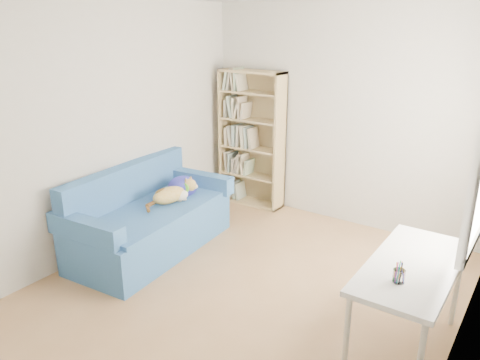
{
  "coord_description": "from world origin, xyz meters",
  "views": [
    {
      "loc": [
        2.1,
        -3.18,
        2.39
      ],
      "look_at": [
        -0.44,
        0.5,
        0.85
      ],
      "focal_mm": 35.0,
      "sensor_mm": 36.0,
      "label": 1
    }
  ],
  "objects_px": {
    "sofa": "(150,219)",
    "desk": "(412,273)",
    "bookshelf": "(252,144)",
    "pen_cup": "(399,274)"
  },
  "relations": [
    {
      "from": "sofa",
      "to": "desk",
      "type": "height_order",
      "value": "sofa"
    },
    {
      "from": "sofa",
      "to": "pen_cup",
      "type": "bearing_deg",
      "value": -14.14
    },
    {
      "from": "pen_cup",
      "to": "sofa",
      "type": "bearing_deg",
      "value": 170.52
    },
    {
      "from": "sofa",
      "to": "bookshelf",
      "type": "relative_size",
      "value": 1.06
    },
    {
      "from": "bookshelf",
      "to": "pen_cup",
      "type": "bearing_deg",
      "value": -40.35
    },
    {
      "from": "bookshelf",
      "to": "pen_cup",
      "type": "xyz_separation_m",
      "value": [
        2.6,
        -2.21,
        -0.02
      ]
    },
    {
      "from": "bookshelf",
      "to": "pen_cup",
      "type": "height_order",
      "value": "bookshelf"
    },
    {
      "from": "sofa",
      "to": "desk",
      "type": "xyz_separation_m",
      "value": [
        2.78,
        -0.16,
        0.34
      ]
    },
    {
      "from": "bookshelf",
      "to": "desk",
      "type": "height_order",
      "value": "bookshelf"
    },
    {
      "from": "sofa",
      "to": "pen_cup",
      "type": "xyz_separation_m",
      "value": [
        2.77,
        -0.46,
        0.47
      ]
    }
  ]
}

